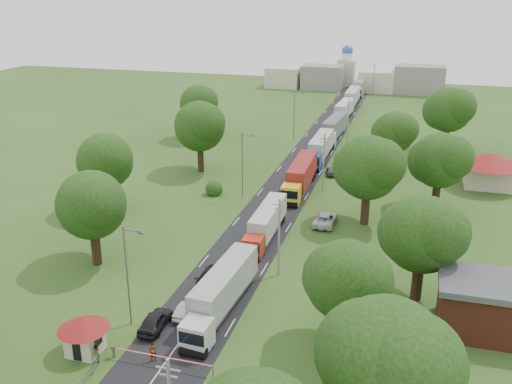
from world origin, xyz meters
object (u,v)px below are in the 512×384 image
(info_sign, at_px, (335,148))
(car_lane_mid, at_px, (187,309))
(truck_0, at_px, (221,292))
(pedestrian_near, at_px, (153,352))
(guard_booth, at_px, (84,331))
(car_lane_front, at_px, (155,321))
(boom_barrier, at_px, (147,355))

(info_sign, xyz_separation_m, car_lane_mid, (-6.20, -52.13, -2.34))
(info_sign, distance_m, truck_0, 50.76)
(car_lane_mid, height_order, pedestrian_near, pedestrian_near)
(info_sign, bearing_deg, guard_booth, -101.68)
(info_sign, relative_size, car_lane_front, 0.86)
(truck_0, xyz_separation_m, car_lane_front, (-4.96, -4.35, -1.39))
(guard_booth, xyz_separation_m, truck_0, (9.16, 9.35, 0.04))
(boom_barrier, bearing_deg, info_sign, 83.76)
(car_lane_mid, distance_m, pedestrian_near, 7.37)
(car_lane_mid, bearing_deg, guard_booth, 53.03)
(boom_barrier, relative_size, truck_0, 0.61)
(truck_0, bearing_deg, car_lane_front, -138.71)
(info_sign, bearing_deg, boom_barrier, -96.24)
(guard_booth, relative_size, car_lane_mid, 1.09)
(guard_booth, xyz_separation_m, car_lane_front, (4.20, 5.00, -1.35))
(info_sign, bearing_deg, pedestrian_near, -95.98)
(truck_0, relative_size, car_lane_mid, 3.73)
(truck_0, distance_m, pedestrian_near, 9.44)
(pedestrian_near, bearing_deg, car_lane_front, 85.21)
(car_lane_mid, xyz_separation_m, pedestrian_near, (-0.03, -7.37, 0.20))
(boom_barrier, xyz_separation_m, info_sign, (6.56, 60.00, 2.11))
(boom_barrier, bearing_deg, car_lane_mid, 87.40)
(guard_booth, bearing_deg, info_sign, 78.32)
(truck_0, bearing_deg, info_sign, 86.34)
(pedestrian_near, bearing_deg, info_sign, 55.63)
(guard_booth, xyz_separation_m, car_lane_mid, (6.20, 7.87, -1.50))
(car_lane_front, relative_size, pedestrian_near, 2.76)
(guard_booth, relative_size, info_sign, 1.07)
(car_lane_front, relative_size, car_lane_mid, 1.19)
(guard_booth, distance_m, car_lane_front, 6.67)
(truck_0, height_order, pedestrian_near, truck_0)
(boom_barrier, height_order, guard_booth, guard_booth)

